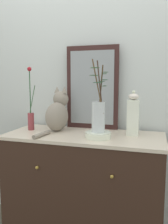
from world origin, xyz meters
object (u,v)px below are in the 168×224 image
Objects in this scene: cat_sitting at (58,113)px; vase_slim_green at (31,115)px; bowl_porcelain at (98,135)px; vase_glass_clear at (98,114)px; mirror_leaning at (92,88)px; sideboard at (84,190)px; jar_lidded_porcelain at (133,115)px.

vase_slim_green reaches higher than cat_sitting.
bowl_porcelain is 0.36× the size of vase_glass_clear.
mirror_leaning is 1.56× the size of cat_sitting.
cat_sitting is 0.87× the size of vase_glass_clear.
mirror_leaning reaches higher than cat_sitting.
sideboard is 0.52m from bowl_porcelain.
vase_glass_clear reaches higher than sideboard.
vase_slim_green is 1.54× the size of jar_lidded_porcelain.
sideboard is 2.32× the size of vase_slim_green.
sideboard is 6.51× the size of bowl_porcelain.
vase_slim_green is at bearing -176.43° from jar_lidded_porcelain.
vase_slim_green is 0.87m from jar_lidded_porcelain.
mirror_leaning is 1.36× the size of vase_glass_clear.
mirror_leaning is at bearing 111.81° from bowl_porcelain.
cat_sitting is at bearing -178.68° from jar_lidded_porcelain.
bowl_porcelain is 0.16m from vase_glass_clear.
jar_lidded_porcelain is at bearing 35.48° from bowl_porcelain.
sideboard is 3.57× the size of jar_lidded_porcelain.
sideboard is 0.74m from jar_lidded_porcelain.
sideboard is 2.70× the size of cat_sitting.
vase_slim_green reaches higher than sideboard.
bowl_porcelain reaches higher than sideboard.
vase_slim_green reaches higher than jar_lidded_porcelain.
bowl_porcelain is at bearing -10.51° from vase_slim_green.
cat_sitting is at bearing 9.59° from vase_slim_green.
vase_glass_clear is (0.14, -0.34, -0.18)m from mirror_leaning.
vase_slim_green is at bearing -155.93° from mirror_leaning.
bowl_porcelain is at bearing -144.52° from jar_lidded_porcelain.
jar_lidded_porcelain is (0.87, 0.05, 0.03)m from vase_slim_green.
vase_glass_clear is 1.52× the size of jar_lidded_porcelain.
mirror_leaning is 2.07× the size of jar_lidded_porcelain.
vase_glass_clear is at bearing -10.61° from vase_slim_green.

